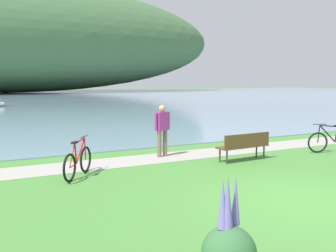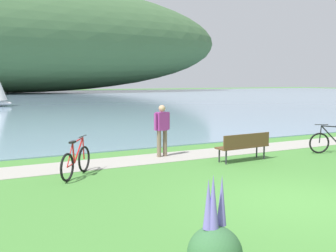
% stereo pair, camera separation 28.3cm
% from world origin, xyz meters
% --- Properties ---
extents(ground_plane, '(200.00, 200.00, 0.00)m').
position_xyz_m(ground_plane, '(0.00, 0.00, 0.00)').
color(ground_plane, '#478438').
extents(bay_water, '(180.00, 80.00, 0.04)m').
position_xyz_m(bay_water, '(0.00, 47.21, 0.02)').
color(bay_water, '#7A99B2').
rests_on(bay_water, ground).
extents(distant_hillside, '(89.57, 28.00, 21.75)m').
position_xyz_m(distant_hillside, '(1.40, 75.97, 10.92)').
color(distant_hillside, '#42663D').
rests_on(distant_hillside, bay_water).
extents(shoreline_path, '(60.00, 1.50, 0.01)m').
position_xyz_m(shoreline_path, '(0.00, 5.46, 0.01)').
color(shoreline_path, '#A39E93').
rests_on(shoreline_path, ground).
extents(park_bench_near_camera, '(1.83, 0.59, 0.88)m').
position_xyz_m(park_bench_near_camera, '(1.53, 3.84, 0.52)').
color(park_bench_near_camera, brown).
rests_on(park_bench_near_camera, ground).
extents(bicycle_leaning_near_bench, '(1.66, 0.73, 1.01)m').
position_xyz_m(bicycle_leaning_near_bench, '(5.14, 3.53, 0.40)').
color(bicycle_leaning_near_bench, black).
rests_on(bicycle_leaning_near_bench, ground).
extents(bicycle_beside_path, '(1.13, 1.44, 1.01)m').
position_xyz_m(bicycle_beside_path, '(-3.61, 4.25, 0.40)').
color(bicycle_beside_path, black).
rests_on(bicycle_beside_path, ground).
extents(person_at_shoreline, '(0.60, 0.28, 1.71)m').
position_xyz_m(person_at_shoreline, '(-0.44, 5.63, 0.98)').
color(person_at_shoreline, '#72604C').
rests_on(person_at_shoreline, ground).
extents(echium_bush_closest_to_camera, '(0.70, 0.70, 1.37)m').
position_xyz_m(echium_bush_closest_to_camera, '(-3.32, -1.89, 0.41)').
color(echium_bush_closest_to_camera, '#386B3D').
rests_on(echium_bush_closest_to_camera, ground).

